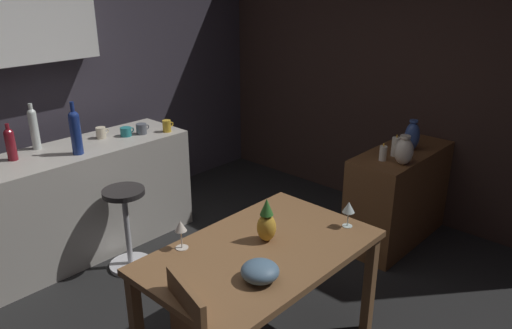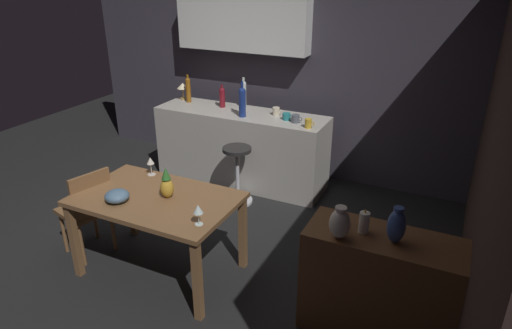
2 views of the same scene
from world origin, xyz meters
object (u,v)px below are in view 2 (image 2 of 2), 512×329
Objects in this scene: wine_bottle_cobalt at (243,101)px; vase_ceramic_blue at (396,226)px; bar_stool at (237,174)px; vase_ceramic_ivory at (340,223)px; wine_bottle_ruby at (222,96)px; cup_slate at (296,119)px; wine_bottle_clear at (244,93)px; counter_lamp at (183,87)px; pineapple_centerpiece at (167,185)px; sideboard_cabinet at (381,286)px; wine_bottle_amber at (188,89)px; wine_glass_right at (150,162)px; pillar_candle_short at (341,218)px; chair_near_window at (88,209)px; cup_cream at (276,111)px; fruit_bowl at (117,196)px; wine_glass_left at (198,210)px; cup_mustard at (308,123)px; dining_table at (157,206)px; pillar_candle_tall at (364,222)px; cup_teal at (287,117)px.

vase_ceramic_blue is (2.03, -1.74, -0.14)m from wine_bottle_cobalt.
bar_stool is 2.21m from vase_ceramic_ivory.
cup_slate is (1.03, -0.16, -0.09)m from wine_bottle_ruby.
wine_bottle_cobalt is 0.39m from wine_bottle_clear.
cup_slate is 2.18m from vase_ceramic_ivory.
wine_bottle_cobalt is 1.07m from counter_lamp.
wine_bottle_ruby is (-0.60, 1.98, 0.18)m from pineapple_centerpiece.
sideboard_cabinet is 3.53m from wine_bottle_amber.
wine_glass_right is 1.19× the size of pillar_candle_short.
wine_bottle_amber is (-0.27, 2.10, 0.59)m from chair_near_window.
chair_near_window reaches higher than bar_stool.
wine_bottle_amber is 3.03× the size of cup_cream.
bar_stool is 0.89m from cup_slate.
pillar_candle_short reaches higher than fruit_bowl.
cup_mustard reaches higher than wine_glass_left.
counter_lamp is 0.93× the size of vase_ceramic_ivory.
cup_mustard is (0.19, -0.11, 0.01)m from cup_slate.
dining_table is 7.46× the size of pillar_candle_tall.
wine_glass_left reaches higher than chair_near_window.
cup_mustard is (0.31, -0.16, 0.01)m from cup_teal.
wine_bottle_amber is 1.74m from cup_mustard.
pillar_candle_tall is (1.49, -1.93, -0.05)m from cup_cream.
cup_teal is 1.03× the size of cup_slate.
wine_glass_left is (1.29, -0.14, 0.39)m from chair_near_window.
cup_mustard reaches higher than sideboard_cabinet.
vase_ceramic_ivory reaches higher than cup_slate.
cup_mustard is (-1.17, 1.66, 0.54)m from sideboard_cabinet.
pillar_candle_tall is at bearing -56.21° from cup_slate.
chair_near_window is at bearing -96.14° from wine_bottle_ruby.
wine_glass_left is at bearing -170.92° from vase_ceramic_ivory.
wine_glass_right is 0.54m from fruit_bowl.
fruit_bowl is at bearing -115.52° from cup_mustard.
wine_bottle_clear is 2.86m from pillar_candle_tall.
vase_ceramic_ivory is at bearing -1.83° from dining_table.
sideboard_cabinet is 3.13m from wine_bottle_ruby.
wine_glass_left is at bearing -20.79° from dining_table.
wine_bottle_cobalt is 2.67m from vase_ceramic_blue.
chair_near_window is at bearing -128.38° from cup_mustard.
sideboard_cabinet is at bearing 24.99° from vase_ceramic_ivory.
wine_bottle_cobalt is at bearing 108.43° from wine_glass_left.
vase_ceramic_blue reaches higher than cup_mustard.
wine_glass_left is (-1.31, -0.30, 0.46)m from sideboard_cabinet.
dining_table is 1.99× the size of bar_stool.
wine_glass_left is at bearing -168.87° from vase_ceramic_blue.
cup_slate reaches higher than bar_stool.
counter_lamp reaches higher than pillar_candle_tall.
pineapple_centerpiece is 1.15× the size of vase_ceramic_ivory.
wine_bottle_ruby is (0.50, -0.01, -0.04)m from wine_bottle_amber.
wine_bottle_ruby is (-0.52, 0.61, 0.68)m from bar_stool.
vase_ceramic_blue is at bearing 0.44° from pineapple_centerpiece.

